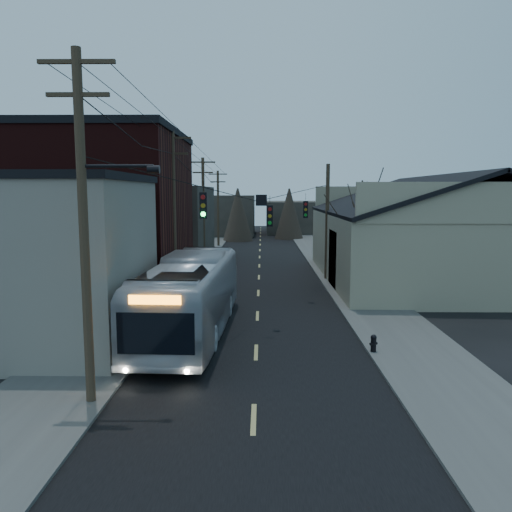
{
  "coord_description": "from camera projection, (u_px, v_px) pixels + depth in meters",
  "views": [
    {
      "loc": [
        0.23,
        -11.53,
        6.44
      ],
      "look_at": [
        -0.09,
        15.46,
        3.0
      ],
      "focal_mm": 35.0,
      "sensor_mm": 36.0,
      "label": 1
    }
  ],
  "objects": [
    {
      "name": "ground",
      "position": [
        252.0,
        456.0,
        12.26
      ],
      "size": [
        160.0,
        160.0,
        0.0
      ],
      "primitive_type": "plane",
      "color": "black",
      "rests_on": "ground"
    },
    {
      "name": "road_surface",
      "position": [
        259.0,
        269.0,
        42.01
      ],
      "size": [
        9.0,
        110.0,
        0.02
      ],
      "primitive_type": "cube",
      "color": "black",
      "rests_on": "ground"
    },
    {
      "name": "sidewalk_left",
      "position": [
        182.0,
        269.0,
        42.09
      ],
      "size": [
        4.0,
        110.0,
        0.12
      ],
      "primitive_type": "cube",
      "color": "#474744",
      "rests_on": "ground"
    },
    {
      "name": "sidewalk_right",
      "position": [
        336.0,
        269.0,
        41.93
      ],
      "size": [
        4.0,
        110.0,
        0.12
      ],
      "primitive_type": "cube",
      "color": "#474744",
      "rests_on": "ground"
    },
    {
      "name": "building_clapboard",
      "position": [
        42.0,
        263.0,
        20.85
      ],
      "size": [
        8.0,
        8.0,
        7.0
      ],
      "primitive_type": "cube",
      "color": "slate",
      "rests_on": "ground"
    },
    {
      "name": "building_brick",
      "position": [
        101.0,
        215.0,
        31.58
      ],
      "size": [
        10.0,
        12.0,
        10.0
      ],
      "primitive_type": "cube",
      "color": "black",
      "rests_on": "ground"
    },
    {
      "name": "building_left_far",
      "position": [
        160.0,
        224.0,
        47.64
      ],
      "size": [
        9.0,
        14.0,
        7.0
      ],
      "primitive_type": "cube",
      "color": "#2E2A25",
      "rests_on": "ground"
    },
    {
      "name": "warehouse",
      "position": [
        436.0,
        244.0,
        36.56
      ],
      "size": [
        16.16,
        20.6,
        7.73
      ],
      "color": "gray",
      "rests_on": "ground"
    },
    {
      "name": "building_far_left",
      "position": [
        221.0,
        215.0,
        76.42
      ],
      "size": [
        10.0,
        12.0,
        6.0
      ],
      "primitive_type": "cube",
      "color": "#2E2A25",
      "rests_on": "ground"
    },
    {
      "name": "building_far_right",
      "position": [
        303.0,
        217.0,
        81.29
      ],
      "size": [
        12.0,
        14.0,
        5.0
      ],
      "primitive_type": "cube",
      "color": "#2E2A25",
      "rests_on": "ground"
    },
    {
      "name": "bare_tree",
      "position": [
        361.0,
        238.0,
        31.56
      ],
      "size": [
        0.4,
        0.4,
        7.2
      ],
      "primitive_type": "cone",
      "color": "black",
      "rests_on": "ground"
    },
    {
      "name": "utility_lines",
      "position": [
        215.0,
        213.0,
        35.62
      ],
      "size": [
        11.24,
        45.28,
        10.5
      ],
      "color": "#382B1E",
      "rests_on": "ground"
    },
    {
      "name": "bus",
      "position": [
        191.0,
        296.0,
        22.64
      ],
      "size": [
        3.52,
        12.92,
        3.57
      ],
      "primitive_type": "imported",
      "rotation": [
        0.0,
        0.0,
        3.1
      ],
      "color": "#ABAFB7",
      "rests_on": "ground"
    },
    {
      "name": "parked_car",
      "position": [
        203.0,
        269.0,
        38.18
      ],
      "size": [
        1.75,
        3.91,
        1.25
      ],
      "primitive_type": "imported",
      "rotation": [
        0.0,
        0.0,
        0.12
      ],
      "color": "#9C9FA3",
      "rests_on": "ground"
    },
    {
      "name": "fire_hydrant",
      "position": [
        374.0,
        342.0,
        19.91
      ],
      "size": [
        0.34,
        0.24,
        0.7
      ],
      "rotation": [
        0.0,
        0.0,
        0.42
      ],
      "color": "black",
      "rests_on": "sidewalk_right"
    }
  ]
}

